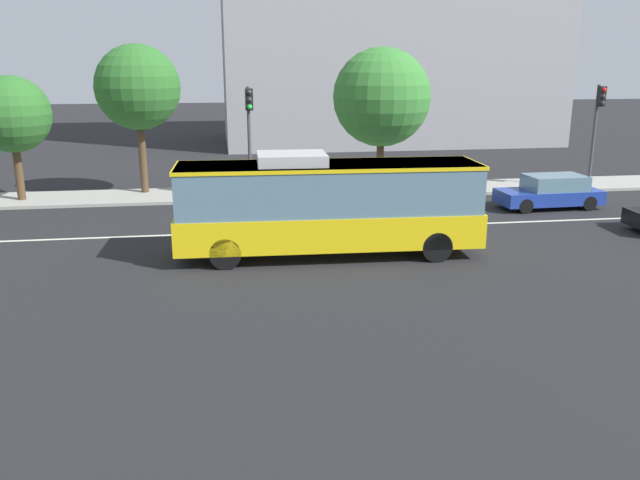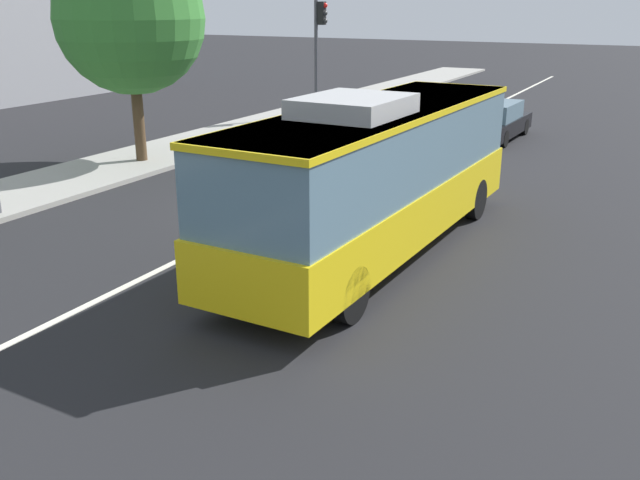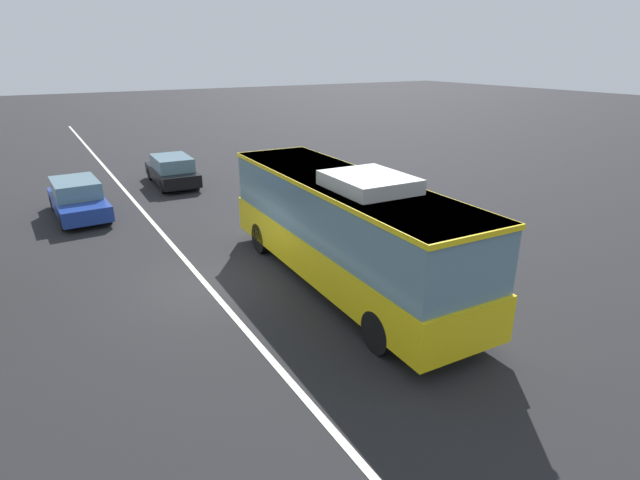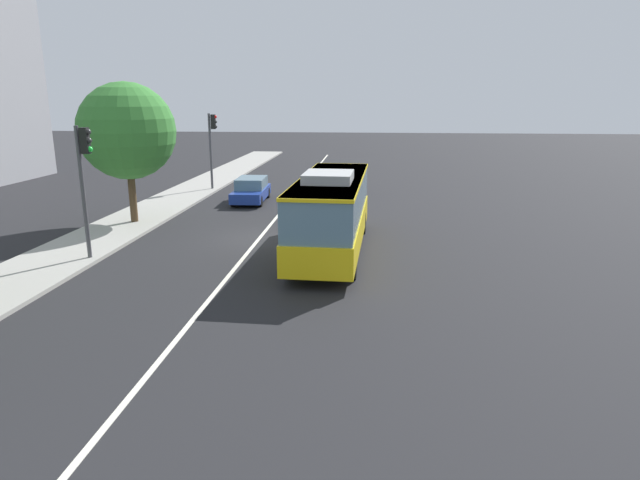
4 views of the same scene
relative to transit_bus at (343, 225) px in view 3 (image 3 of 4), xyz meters
The scene contains 5 objects.
ground_plane 4.35m from the transit_bus, 59.86° to the left, with size 160.00×160.00×0.00m, color black.
lane_centre_line 4.35m from the transit_bus, 59.86° to the left, with size 76.00×0.16×0.01m, color silver.
transit_bus is the anchor object (origin of this frame).
sedan_blue 12.38m from the transit_bus, 27.80° to the left, with size 4.57×1.97×1.46m.
sedan_black 14.17m from the transit_bus, ahead, with size 4.56×1.96×1.46m.
Camera 3 is at (-12.99, 3.82, 6.31)m, focal length 28.16 mm.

